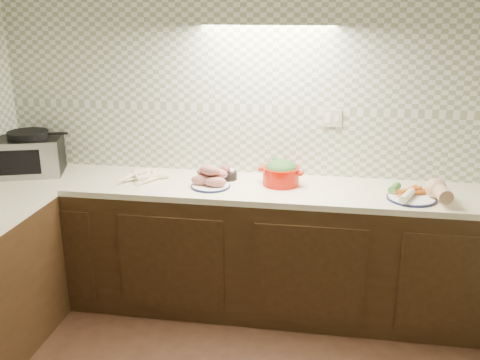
% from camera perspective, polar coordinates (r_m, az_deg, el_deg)
% --- Properties ---
extents(room, '(3.60, 3.60, 2.60)m').
position_cam_1_polar(room, '(1.97, -5.91, 5.67)').
color(room, black).
rests_on(room, ground).
extents(counter, '(3.60, 3.60, 0.90)m').
position_cam_1_polar(counter, '(3.23, -14.04, -12.21)').
color(counter, black).
rests_on(counter, ground).
extents(toaster_oven, '(0.52, 0.46, 0.31)m').
position_cam_1_polar(toaster_oven, '(4.09, -21.47, 2.60)').
color(toaster_oven, black).
rests_on(toaster_oven, counter).
extents(parsnip_pile, '(0.35, 0.26, 0.07)m').
position_cam_1_polar(parsnip_pile, '(3.69, -10.26, 0.14)').
color(parsnip_pile, beige).
rests_on(parsnip_pile, counter).
extents(sweet_potato_plate, '(0.27, 0.26, 0.15)m').
position_cam_1_polar(sweet_potato_plate, '(3.55, -3.15, 0.12)').
color(sweet_potato_plate, '#10153D').
rests_on(sweet_potato_plate, counter).
extents(onion_bowl, '(0.14, 0.14, 0.10)m').
position_cam_1_polar(onion_bowl, '(3.71, -1.39, 0.67)').
color(onion_bowl, black).
rests_on(onion_bowl, counter).
extents(dutch_oven, '(0.31, 0.30, 0.17)m').
position_cam_1_polar(dutch_oven, '(3.59, 4.39, 0.77)').
color(dutch_oven, '#B11002').
rests_on(dutch_oven, counter).
extents(veg_plate, '(0.36, 0.31, 0.14)m').
position_cam_1_polar(veg_plate, '(3.50, 18.92, -1.18)').
color(veg_plate, '#10153D').
rests_on(veg_plate, counter).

